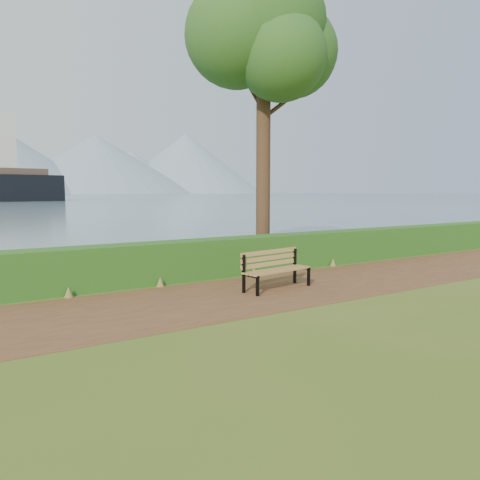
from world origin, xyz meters
TOP-DOWN VIEW (x-y plane):
  - ground at (0.00, 0.00)m, footprint 140.00×140.00m
  - path at (0.00, 0.30)m, footprint 40.00×3.40m
  - hedge at (0.00, 2.60)m, footprint 32.00×0.85m
  - bench at (1.05, 0.40)m, footprint 1.87×0.80m
  - tree at (3.18, 3.87)m, footprint 4.94×4.17m

SIDE VIEW (x-z plane):
  - ground at x=0.00m, z-range 0.00..0.00m
  - path at x=0.00m, z-range 0.00..0.01m
  - hedge at x=0.00m, z-range 0.00..1.00m
  - bench at x=1.05m, z-range 0.07..0.98m
  - tree at x=3.18m, z-range 2.32..11.83m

